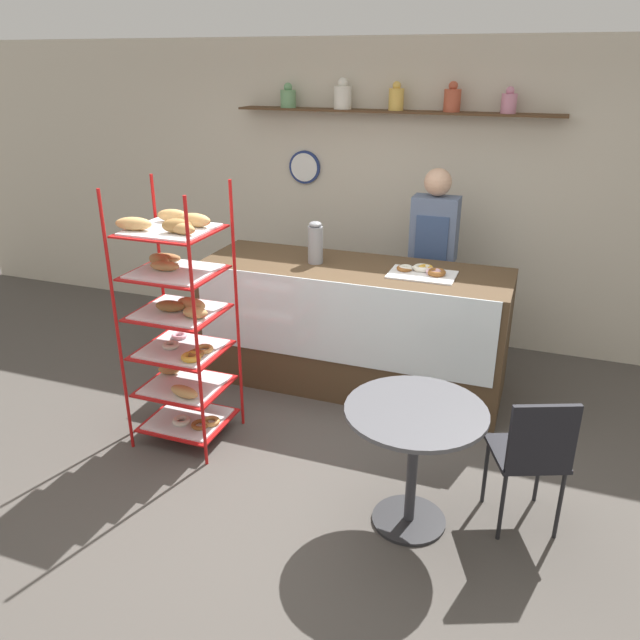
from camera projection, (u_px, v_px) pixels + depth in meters
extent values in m
plane|color=#4C4742|center=(299.00, 459.00, 4.23)|extent=(14.00, 14.00, 0.00)
cube|color=beige|center=(393.00, 195.00, 5.77)|extent=(10.00, 0.06, 2.70)
cube|color=#4C331E|center=(393.00, 111.00, 5.35)|extent=(2.85, 0.24, 0.02)
cylinder|color=#669966|center=(288.00, 99.00, 5.63)|extent=(0.14, 0.14, 0.15)
sphere|color=#669966|center=(288.00, 87.00, 5.59)|extent=(0.08, 0.08, 0.08)
cylinder|color=silver|center=(343.00, 98.00, 5.46)|extent=(0.16, 0.16, 0.19)
sphere|color=silver|center=(343.00, 83.00, 5.41)|extent=(0.09, 0.09, 0.09)
cylinder|color=gold|center=(396.00, 99.00, 5.31)|extent=(0.13, 0.13, 0.18)
sphere|color=gold|center=(397.00, 85.00, 5.27)|extent=(0.07, 0.07, 0.07)
cylinder|color=#B24C33|center=(452.00, 101.00, 5.16)|extent=(0.14, 0.14, 0.18)
sphere|color=#B24C33|center=(453.00, 86.00, 5.11)|extent=(0.08, 0.08, 0.08)
cylinder|color=#CC7F99|center=(509.00, 104.00, 5.02)|extent=(0.12, 0.12, 0.15)
sphere|color=#CC7F99|center=(510.00, 91.00, 4.98)|extent=(0.07, 0.07, 0.07)
cylinder|color=navy|center=(305.00, 167.00, 5.92)|extent=(0.31, 0.03, 0.31)
cylinder|color=white|center=(304.00, 167.00, 5.91)|extent=(0.26, 0.00, 0.26)
cube|color=#4C3823|center=(353.00, 326.00, 5.06)|extent=(2.42, 0.79, 1.01)
cube|color=silver|center=(337.00, 324.00, 4.64)|extent=(2.33, 0.01, 0.65)
cylinder|color=#B71414|center=(117.00, 328.00, 4.02)|extent=(0.02, 0.02, 1.80)
cylinder|color=#B71414|center=(197.00, 342.00, 3.84)|extent=(0.02, 0.02, 1.80)
cylinder|color=#B71414|center=(164.00, 301.00, 4.49)|extent=(0.02, 0.02, 1.80)
cylinder|color=#B71414|center=(237.00, 311.00, 4.30)|extent=(0.02, 0.02, 1.80)
cube|color=#B71414|center=(189.00, 420.00, 4.47)|extent=(0.56, 0.52, 0.01)
cube|color=silver|center=(188.00, 419.00, 4.46)|extent=(0.50, 0.46, 0.01)
torus|color=brown|center=(200.00, 425.00, 4.35)|extent=(0.12, 0.12, 0.03)
torus|color=silver|center=(182.00, 421.00, 4.39)|extent=(0.13, 0.13, 0.04)
torus|color=tan|center=(211.00, 421.00, 4.39)|extent=(0.13, 0.13, 0.03)
cube|color=#B71414|center=(185.00, 386.00, 4.36)|extent=(0.56, 0.52, 0.01)
cube|color=silver|center=(185.00, 384.00, 4.35)|extent=(0.50, 0.46, 0.01)
ellipsoid|color=#B27F47|center=(169.00, 370.00, 4.48)|extent=(0.17, 0.12, 0.07)
ellipsoid|color=tan|center=(184.00, 392.00, 4.17)|extent=(0.24, 0.14, 0.07)
cube|color=#B71414|center=(182.00, 350.00, 4.25)|extent=(0.56, 0.52, 0.01)
cube|color=silver|center=(182.00, 349.00, 4.25)|extent=(0.50, 0.46, 0.01)
torus|color=brown|center=(196.00, 354.00, 4.11)|extent=(0.11, 0.11, 0.04)
torus|color=tan|center=(204.00, 349.00, 4.19)|extent=(0.13, 0.13, 0.03)
torus|color=gold|center=(191.00, 357.00, 4.07)|extent=(0.13, 0.13, 0.04)
torus|color=silver|center=(171.00, 345.00, 4.25)|extent=(0.11, 0.11, 0.03)
torus|color=#EAB2C1|center=(179.00, 336.00, 4.39)|extent=(0.11, 0.11, 0.03)
cube|color=#B71414|center=(178.00, 313.00, 4.14)|extent=(0.56, 0.52, 0.01)
cube|color=silver|center=(178.00, 311.00, 4.14)|extent=(0.50, 0.46, 0.01)
ellipsoid|color=tan|center=(195.00, 313.00, 4.00)|extent=(0.18, 0.11, 0.07)
ellipsoid|color=olive|center=(170.00, 306.00, 4.10)|extent=(0.21, 0.13, 0.07)
ellipsoid|color=tan|center=(191.00, 304.00, 4.12)|extent=(0.24, 0.13, 0.09)
cube|color=#B71414|center=(175.00, 273.00, 4.04)|extent=(0.56, 0.52, 0.01)
cube|color=silver|center=(174.00, 271.00, 4.03)|extent=(0.50, 0.46, 0.01)
ellipsoid|color=tan|center=(165.00, 266.00, 4.01)|extent=(0.21, 0.11, 0.06)
ellipsoid|color=#B27F47|center=(159.00, 260.00, 4.10)|extent=(0.18, 0.11, 0.08)
ellipsoid|color=#B27F47|center=(165.00, 258.00, 4.17)|extent=(0.23, 0.13, 0.06)
cube|color=#B71414|center=(171.00, 231.00, 3.93)|extent=(0.56, 0.52, 0.01)
cube|color=silver|center=(171.00, 229.00, 3.93)|extent=(0.50, 0.46, 0.01)
ellipsoid|color=#B27F47|center=(182.00, 229.00, 3.78)|extent=(0.20, 0.11, 0.07)
ellipsoid|color=olive|center=(177.00, 226.00, 3.80)|extent=(0.21, 0.14, 0.09)
ellipsoid|color=tan|center=(134.00, 224.00, 3.86)|extent=(0.25, 0.14, 0.08)
ellipsoid|color=tan|center=(173.00, 216.00, 4.06)|extent=(0.23, 0.11, 0.08)
ellipsoid|color=tan|center=(195.00, 220.00, 3.95)|extent=(0.23, 0.12, 0.09)
cube|color=#282833|center=(429.00, 311.00, 5.45)|extent=(0.23, 0.19, 0.95)
cube|color=slate|center=(435.00, 229.00, 5.16)|extent=(0.38, 0.22, 0.53)
cube|color=#334770|center=(431.00, 243.00, 5.10)|extent=(0.26, 0.01, 0.45)
sphere|color=tan|center=(438.00, 182.00, 5.01)|extent=(0.22, 0.22, 0.22)
cylinder|color=#262628|center=(409.00, 519.00, 3.66)|extent=(0.43, 0.43, 0.02)
cylinder|color=#333338|center=(412.00, 468.00, 3.52)|extent=(0.06, 0.06, 0.71)
cylinder|color=#4C4C51|center=(416.00, 411.00, 3.38)|extent=(0.78, 0.78, 0.02)
cylinder|color=black|center=(539.00, 470.00, 3.75)|extent=(0.02, 0.02, 0.45)
cylinder|color=black|center=(486.00, 471.00, 3.74)|extent=(0.02, 0.02, 0.45)
cylinder|color=black|center=(559.00, 505.00, 3.45)|extent=(0.02, 0.02, 0.45)
cylinder|color=black|center=(502.00, 507.00, 3.44)|extent=(0.02, 0.02, 0.45)
cube|color=black|center=(526.00, 453.00, 3.51)|extent=(0.50, 0.50, 0.03)
cube|color=black|center=(543.00, 439.00, 3.26)|extent=(0.35, 0.16, 0.40)
cylinder|color=gray|center=(315.00, 245.00, 4.90)|extent=(0.12, 0.12, 0.29)
ellipsoid|color=gray|center=(315.00, 224.00, 4.83)|extent=(0.10, 0.10, 0.05)
cube|color=white|center=(422.00, 275.00, 4.66)|extent=(0.49, 0.33, 0.01)
torus|color=brown|center=(437.00, 272.00, 4.63)|extent=(0.14, 0.14, 0.04)
torus|color=silver|center=(422.00, 268.00, 4.73)|extent=(0.14, 0.14, 0.04)
torus|color=#EAB2C1|center=(434.00, 272.00, 4.64)|extent=(0.11, 0.11, 0.04)
torus|color=gold|center=(426.00, 268.00, 4.72)|extent=(0.11, 0.11, 0.04)
torus|color=brown|center=(405.00, 268.00, 4.73)|extent=(0.12, 0.12, 0.03)
torus|color=silver|center=(406.00, 268.00, 4.73)|extent=(0.11, 0.11, 0.04)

